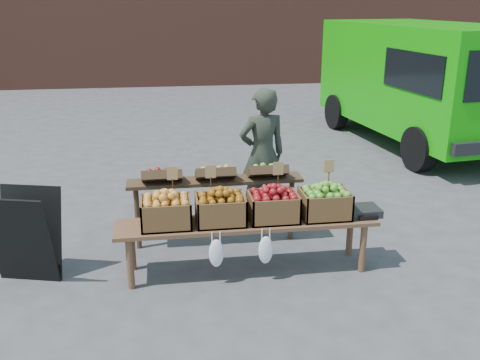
{
  "coord_description": "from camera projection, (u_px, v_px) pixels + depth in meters",
  "views": [
    {
      "loc": [
        -0.92,
        -4.98,
        2.74
      ],
      "look_at": [
        -0.1,
        0.55,
        0.85
      ],
      "focal_mm": 40.0,
      "sensor_mm": 36.0,
      "label": 1
    }
  ],
  "objects": [
    {
      "name": "delivery_van",
      "position": [
        422.0,
        85.0,
        10.4
      ],
      "size": [
        2.96,
        5.42,
        2.32
      ],
      "primitive_type": null,
      "rotation": [
        0.0,
        0.0,
        0.12
      ],
      "color": "#0EA307",
      "rests_on": "ground"
    },
    {
      "name": "vendor",
      "position": [
        262.0,
        155.0,
        6.84
      ],
      "size": [
        0.69,
        0.52,
        1.72
      ],
      "primitive_type": "imported",
      "rotation": [
        0.0,
        0.0,
        3.33
      ],
      "color": "#2B3126",
      "rests_on": "ground"
    },
    {
      "name": "crate_russet_pears",
      "position": [
        220.0,
        210.0,
        5.44
      ],
      "size": [
        0.5,
        0.4,
        0.28
      ],
      "primitive_type": null,
      "color": "#8B4B0E",
      "rests_on": "display_bench"
    },
    {
      "name": "crate_red_apples",
      "position": [
        273.0,
        207.0,
        5.52
      ],
      "size": [
        0.5,
        0.4,
        0.28
      ],
      "primitive_type": null,
      "color": "#7A0408",
      "rests_on": "display_bench"
    },
    {
      "name": "back_table",
      "position": [
        216.0,
        202.0,
        6.18
      ],
      "size": [
        2.1,
        0.44,
        1.04
      ],
      "primitive_type": null,
      "color": "#3E2B1B",
      "rests_on": "ground"
    },
    {
      "name": "display_bench",
      "position": [
        247.0,
        246.0,
        5.62
      ],
      "size": [
        2.7,
        0.56,
        0.57
      ],
      "primitive_type": null,
      "color": "brown",
      "rests_on": "ground"
    },
    {
      "name": "ground",
      "position": [
        257.0,
        272.0,
        5.67
      ],
      "size": [
        80.0,
        80.0,
        0.0
      ],
      "primitive_type": "plane",
      "color": "#48484B"
    },
    {
      "name": "chalkboard_sign",
      "position": [
        26.0,
        236.0,
        5.37
      ],
      "size": [
        0.71,
        0.51,
        0.97
      ],
      "primitive_type": null,
      "rotation": [
        0.0,
        0.0,
        -0.27
      ],
      "color": "black",
      "rests_on": "ground"
    },
    {
      "name": "crate_green_apples",
      "position": [
        325.0,
        204.0,
        5.59
      ],
      "size": [
        0.5,
        0.4,
        0.28
      ],
      "primitive_type": null,
      "color": "#539D1F",
      "rests_on": "display_bench"
    },
    {
      "name": "crate_golden_apples",
      "position": [
        166.0,
        213.0,
        5.37
      ],
      "size": [
        0.5,
        0.4,
        0.28
      ],
      "primitive_type": null,
      "color": "gold",
      "rests_on": "display_bench"
    },
    {
      "name": "weighing_scale",
      "position": [
        363.0,
        211.0,
        5.68
      ],
      "size": [
        0.34,
        0.3,
        0.08
      ],
      "primitive_type": "cube",
      "color": "black",
      "rests_on": "display_bench"
    }
  ]
}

